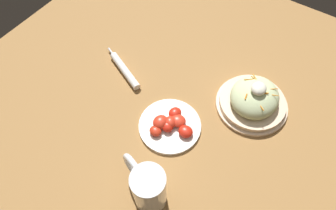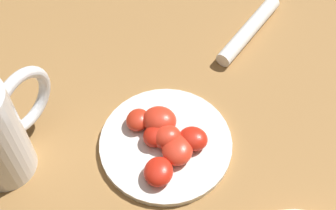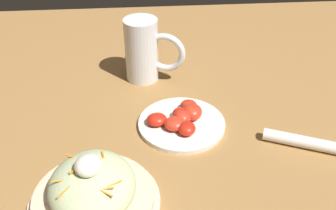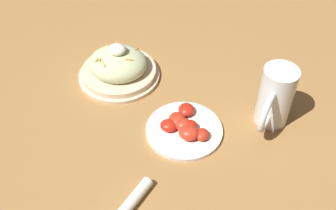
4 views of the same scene
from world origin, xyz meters
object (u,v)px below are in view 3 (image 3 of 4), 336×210
napkin_roll (307,142)px  beer_mug (144,53)px  tomato_plate (181,121)px  salad_plate (93,191)px

napkin_roll → beer_mug: bearing=46.9°
beer_mug → tomato_plate: 0.22m
beer_mug → napkin_roll: beer_mug is taller
napkin_roll → salad_plate: bearing=105.7°
salad_plate → tomato_plate: salad_plate is taller
beer_mug → salad_plate: bearing=166.5°
salad_plate → napkin_roll: bearing=-74.3°
salad_plate → beer_mug: size_ratio=1.41×
salad_plate → beer_mug: beer_mug is taller
beer_mug → tomato_plate: (-0.20, -0.07, -0.06)m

